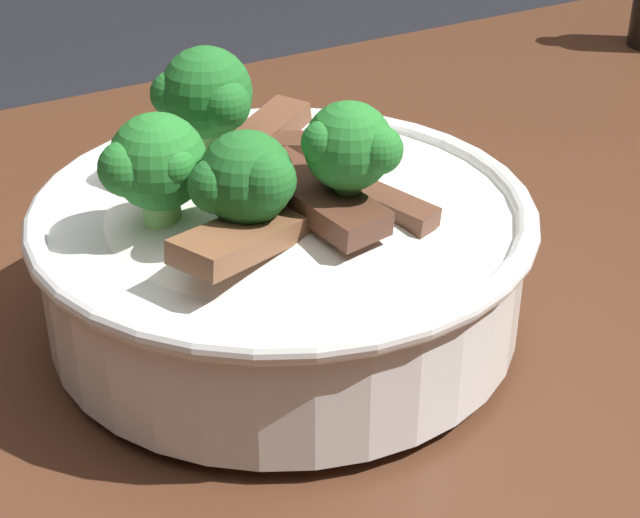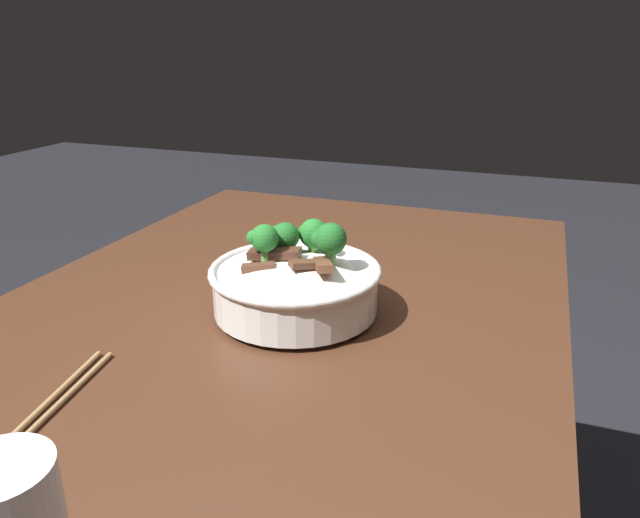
# 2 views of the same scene
# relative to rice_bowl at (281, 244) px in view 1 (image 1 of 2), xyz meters

# --- Properties ---
(dining_table) EXTENTS (1.43, 0.85, 0.82)m
(dining_table) POSITION_rel_rice_bowl_xyz_m (-0.08, 0.04, -0.18)
(dining_table) COLOR #472819
(dining_table) RESTS_ON ground
(rice_bowl) EXTENTS (0.25, 0.25, 0.14)m
(rice_bowl) POSITION_rel_rice_bowl_xyz_m (0.00, 0.00, 0.00)
(rice_bowl) COLOR white
(rice_bowl) RESTS_ON dining_table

